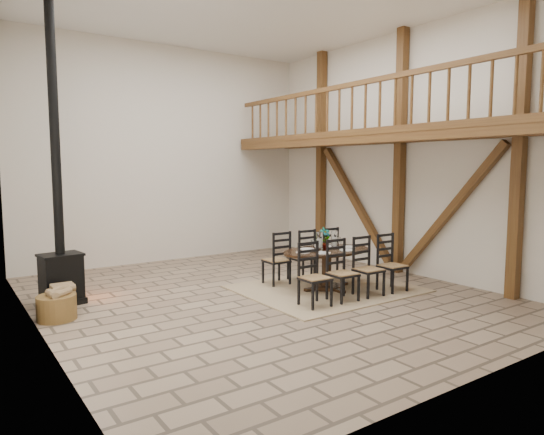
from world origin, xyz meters
TOP-DOWN VIEW (x-y plane):
  - ground at (0.00, 0.00)m, footprint 8.00×8.00m
  - room_shell at (1.19, 0.00)m, footprint 7.02×8.02m
  - rug at (1.19, -0.25)m, footprint 3.00×2.50m
  - dining_table at (1.19, -0.34)m, footprint 2.17×2.00m
  - wood_stove at (-2.96, 1.45)m, footprint 0.70×0.57m
  - log_basket at (-3.20, 0.63)m, footprint 0.55×0.55m
  - log_stack at (-3.04, 0.96)m, footprint 0.32×0.33m

SIDE VIEW (x-z plane):
  - ground at x=0.00m, z-range 0.00..0.00m
  - rug at x=1.19m, z-range 0.00..0.02m
  - log_basket at x=-3.20m, z-range -0.03..0.43m
  - log_stack at x=-3.04m, z-range 0.00..0.44m
  - dining_table at x=1.19m, z-range -0.19..0.94m
  - wood_stove at x=-2.96m, z-range -1.37..3.63m
  - room_shell at x=1.19m, z-range 0.51..5.52m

